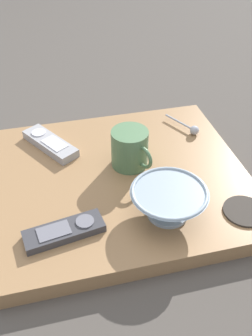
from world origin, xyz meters
TOP-DOWN VIEW (x-y plane):
  - ground_plane at (0.00, 0.00)m, footprint 6.00×6.00m
  - table at (0.00, 0.00)m, footprint 0.55×0.61m
  - cereal_bowl at (-0.15, -0.06)m, footprint 0.17×0.17m
  - coffee_mug at (0.03, -0.03)m, footprint 0.12×0.09m
  - teaspoon at (0.13, -0.23)m, footprint 0.11×0.07m
  - tv_remote_near at (-0.16, 0.16)m, footprint 0.08×0.17m
  - tv_remote_far at (0.16, 0.16)m, footprint 0.18×0.14m
  - drink_coaster at (-0.19, -0.23)m, footprint 0.09×0.09m

SIDE VIEW (x-z plane):
  - ground_plane at x=0.00m, z-range 0.00..0.00m
  - table at x=0.00m, z-range 0.00..0.04m
  - drink_coaster at x=-0.19m, z-range 0.04..0.05m
  - tv_remote_near at x=-0.16m, z-range 0.04..0.06m
  - tv_remote_far at x=0.16m, z-range 0.04..0.07m
  - teaspoon at x=0.13m, z-range 0.04..0.07m
  - cereal_bowl at x=-0.15m, z-range 0.05..0.11m
  - coffee_mug at x=0.03m, z-range 0.04..0.14m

